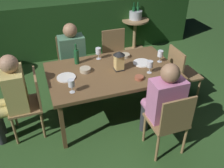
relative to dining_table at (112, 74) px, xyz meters
name	(u,v)px	position (x,y,z in m)	size (l,w,h in m)	color
ground_plane	(112,113)	(0.00, 0.00, -0.67)	(16.00, 16.00, 0.00)	#2D5123
dining_table	(112,74)	(0.00, 0.00, 0.00)	(1.69, 1.02, 0.73)	brown
chair_head_far	(181,72)	(1.09, 0.00, -0.19)	(0.40, 0.42, 0.87)	#937047
chair_side_left_b	(170,121)	(0.38, -0.90, -0.19)	(0.42, 0.40, 0.87)	#937047
person_in_pink	(163,101)	(0.38, -0.71, -0.04)	(0.38, 0.47, 1.15)	#C675A3
chair_head_near	(30,101)	(-1.09, 0.00, -0.19)	(0.40, 0.42, 0.87)	#937047
person_in_mustard	(11,95)	(-1.29, 0.00, -0.04)	(0.48, 0.38, 1.15)	tan
chair_side_right_b	(116,53)	(0.38, 0.90, -0.19)	(0.42, 0.40, 0.87)	#937047
chair_side_right_a	(72,60)	(-0.38, 0.90, -0.19)	(0.42, 0.40, 0.87)	#937047
person_in_green	(73,57)	(-0.38, 0.71, -0.04)	(0.38, 0.47, 1.15)	#4C7A5B
lantern_centerpiece	(119,60)	(0.09, -0.01, 0.20)	(0.15, 0.15, 0.27)	black
green_bottle_on_table	(77,56)	(-0.40, 0.34, 0.16)	(0.07, 0.07, 0.29)	#195128
wine_glass_a	(150,65)	(0.44, -0.22, 0.17)	(0.08, 0.08, 0.17)	silver
wine_glass_b	(98,51)	(-0.08, 0.37, 0.17)	(0.08, 0.08, 0.17)	silver
wine_glass_c	(160,54)	(0.71, 0.01, 0.17)	(0.08, 0.08, 0.17)	silver
wine_glass_d	(71,84)	(-0.60, -0.32, 0.17)	(0.08, 0.08, 0.17)	silver
plate_a	(142,63)	(0.46, 0.05, 0.06)	(0.25, 0.25, 0.01)	white
plate_b	(66,77)	(-0.61, 0.01, 0.06)	(0.24, 0.24, 0.01)	white
bowl_olives	(125,55)	(0.30, 0.30, 0.08)	(0.14, 0.14, 0.04)	#BCAD8E
bowl_bread	(85,70)	(-0.34, 0.08, 0.08)	(0.14, 0.14, 0.05)	#BCAD8E
bowl_salad	(139,78)	(0.25, -0.32, 0.07)	(0.11, 0.11, 0.04)	#9E5138
side_table	(135,29)	(1.18, 1.92, -0.23)	(0.56, 0.56, 0.67)	#9E7A51
ice_bucket	(136,14)	(1.18, 1.92, 0.10)	(0.26, 0.26, 0.34)	#B2B7BF
hedge_backdrop	(75,24)	(0.00, 2.41, -0.13)	(4.93, 0.88, 1.08)	#1E4219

